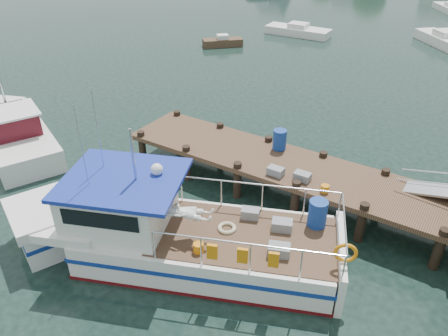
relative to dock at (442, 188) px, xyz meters
The scene contains 7 objects.
ground_plane 6.89m from the dock, behind, with size 160.00×160.00×0.00m, color black.
dock is the anchor object (origin of this frame).
lobster_boat 9.19m from the dock, 142.47° to the right, with size 11.25×6.79×5.58m.
work_boat 18.80m from the dock, 169.79° to the right, with size 8.35×5.35×4.52m.
moored_rowboat 25.57m from the dock, 139.14° to the left, with size 3.09×3.06×0.94m.
moored_a 28.08m from the dock, 123.61° to the left, with size 5.82×2.18×1.06m.
moored_b 27.10m from the dock, 98.32° to the left, with size 5.25×5.37×1.24m.
Camera 1 is at (6.90, -13.84, 10.23)m, focal length 35.00 mm.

